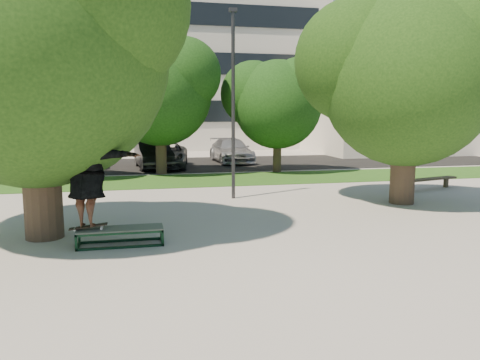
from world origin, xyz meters
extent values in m
plane|color=gray|center=(0.00, 0.00, 0.00)|extent=(120.00, 120.00, 0.00)
cube|color=#234E16|center=(1.00, 9.50, 0.01)|extent=(30.00, 4.00, 0.02)
cube|color=black|center=(0.00, 16.00, 0.01)|extent=(40.00, 8.00, 0.01)
cylinder|color=#38281E|center=(-4.20, 1.00, 1.60)|extent=(0.84, 0.84, 3.20)
sphere|color=#18380F|center=(-4.20, 1.00, 4.07)|extent=(5.80, 5.80, 5.80)
sphere|color=#18380F|center=(-2.90, 0.42, 5.08)|extent=(4.06, 4.06, 4.06)
cylinder|color=#38281E|center=(6.00, 3.00, 1.50)|extent=(0.76, 0.76, 3.00)
sphere|color=#18380F|center=(6.00, 3.00, 3.78)|extent=(5.20, 5.20, 5.20)
sphere|color=#18380F|center=(4.70, 3.78, 4.43)|extent=(3.90, 3.90, 3.90)
sphere|color=#18380F|center=(7.17, 2.48, 4.69)|extent=(3.64, 3.64, 3.64)
cylinder|color=#38281E|center=(-6.50, 11.00, 1.40)|extent=(0.44, 0.44, 2.80)
sphere|color=#13330E|center=(-6.50, 11.00, 3.46)|extent=(4.40, 4.40, 4.40)
sphere|color=#13330E|center=(-7.60, 11.66, 4.01)|extent=(3.30, 3.30, 3.30)
sphere|color=#13330E|center=(-5.51, 10.56, 4.23)|extent=(3.08, 3.08, 3.08)
cylinder|color=#38281E|center=(-1.00, 12.00, 1.50)|extent=(0.50, 0.50, 3.00)
sphere|color=#13330E|center=(-1.00, 12.00, 3.72)|extent=(4.80, 4.80, 4.80)
sphere|color=#13330E|center=(-2.20, 12.72, 4.32)|extent=(3.60, 3.60, 3.60)
sphere|color=#13330E|center=(0.08, 11.52, 4.56)|extent=(3.36, 3.36, 3.36)
cylinder|color=#38281E|center=(4.50, 11.50, 1.30)|extent=(0.40, 0.40, 2.60)
sphere|color=#13330E|center=(4.50, 11.50, 3.23)|extent=(4.20, 4.20, 4.20)
sphere|color=#13330E|center=(3.45, 12.13, 3.75)|extent=(3.15, 3.15, 3.15)
sphere|color=#13330E|center=(5.45, 11.08, 3.96)|extent=(2.94, 2.94, 2.94)
cylinder|color=#2D2D30|center=(1.00, 5.00, 3.00)|extent=(0.12, 0.12, 6.00)
cube|color=#2D2D30|center=(1.00, 5.00, 6.05)|extent=(0.25, 0.15, 0.12)
cube|color=beige|center=(-2.00, 32.00, 8.00)|extent=(30.00, 14.00, 16.00)
cube|color=black|center=(-2.00, 24.94, 3.00)|extent=(27.60, 0.12, 1.60)
cube|color=black|center=(-2.00, 24.94, 6.50)|extent=(27.60, 0.12, 1.60)
cube|color=black|center=(-2.00, 24.94, 10.00)|extent=(27.60, 0.12, 1.60)
cube|color=beige|center=(18.00, 22.00, 4.00)|extent=(15.00, 10.00, 8.00)
cube|color=#475147|center=(-2.50, 0.00, 0.36)|extent=(1.80, 0.60, 0.03)
cylinder|color=white|center=(-3.42, -0.08, 0.40)|extent=(0.06, 0.03, 0.06)
cylinder|color=white|center=(-3.42, 0.08, 0.40)|extent=(0.06, 0.03, 0.06)
cylinder|color=white|center=(-2.88, -0.08, 0.40)|extent=(0.06, 0.03, 0.06)
cylinder|color=white|center=(-2.88, 0.08, 0.40)|extent=(0.06, 0.03, 0.06)
cube|color=black|center=(-3.15, 0.00, 0.44)|extent=(0.78, 0.20, 0.10)
imported|color=#542724|center=(-3.15, 0.00, 1.42)|extent=(2.46, 1.26, 1.93)
cube|color=#4D432E|center=(7.55, 5.04, 0.18)|extent=(0.17, 0.17, 0.36)
cube|color=#4D432E|center=(9.45, 5.56, 0.18)|extent=(0.17, 0.17, 0.36)
cube|color=#4D432E|center=(8.50, 5.30, 0.38)|extent=(2.69, 1.05, 0.07)
imported|color=#A6A7AB|center=(-4.97, 16.23, 0.83)|extent=(2.50, 5.04, 1.65)
imported|color=black|center=(-1.28, 14.31, 0.73)|extent=(1.97, 4.59, 1.47)
imported|color=#505155|center=(-0.66, 14.48, 0.66)|extent=(2.78, 4.99, 1.32)
imported|color=#ABACB0|center=(3.25, 16.50, 0.68)|extent=(2.10, 4.78, 1.37)
camera|label=1|loc=(-2.10, -10.05, 2.79)|focal=35.00mm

